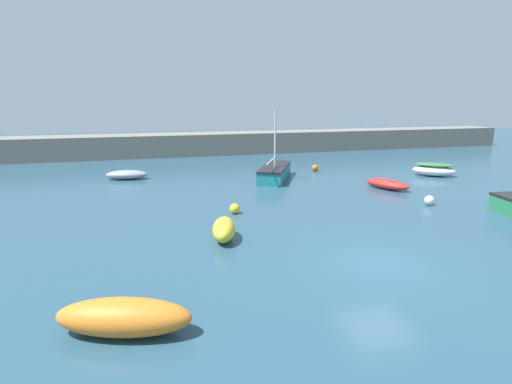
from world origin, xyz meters
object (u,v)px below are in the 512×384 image
sailboat_twin_hulled (275,172)px  mooring_buoy_orange (315,168)px  dinghy_near_pier (224,229)px  mooring_buoy_yellow (235,209)px  rowboat_white_midwater (387,184)px  open_tender_yellow (127,175)px  rowboat_blue_near (124,317)px  rowboat_with_red_cover (434,169)px  mooring_buoy_white (429,200)px

sailboat_twin_hulled → mooring_buoy_orange: (4.10, 2.25, -0.25)m
dinghy_near_pier → mooring_buoy_yellow: bearing=-6.3°
rowboat_white_midwater → open_tender_yellow: open_tender_yellow is taller
rowboat_blue_near → mooring_buoy_orange: bearing=-107.8°
rowboat_with_red_cover → mooring_buoy_orange: rowboat_with_red_cover is taller
rowboat_white_midwater → mooring_buoy_yellow: (-10.50, -2.79, -0.06)m
dinghy_near_pier → rowboat_blue_near: size_ratio=0.64×
rowboat_white_midwater → rowboat_blue_near: (-15.38, -12.22, 0.14)m
open_tender_yellow → dinghy_near_pier: bearing=116.9°
dinghy_near_pier → mooring_buoy_orange: 16.79m
rowboat_with_red_cover → rowboat_blue_near: 26.02m
rowboat_blue_near → mooring_buoy_yellow: size_ratio=6.87×
rowboat_with_red_cover → mooring_buoy_orange: size_ratio=6.38×
rowboat_with_red_cover → mooring_buoy_yellow: (-16.33, -5.65, -0.22)m
rowboat_white_midwater → mooring_buoy_yellow: size_ratio=6.19×
rowboat_white_midwater → dinghy_near_pier: dinghy_near_pier is taller
rowboat_with_red_cover → mooring_buoy_orange: bearing=8.3°
dinghy_near_pier → rowboat_with_red_cover: bearing=-49.3°
dinghy_near_pier → rowboat_blue_near: 6.88m
rowboat_white_midwater → rowboat_blue_near: 19.64m
rowboat_with_red_cover → sailboat_twin_hulled: sailboat_twin_hulled is taller
rowboat_blue_near → mooring_buoy_orange: size_ratio=6.96×
sailboat_twin_hulled → open_tender_yellow: bearing=101.8°
rowboat_with_red_cover → dinghy_near_pier: bearing=65.3°
mooring_buoy_orange → mooring_buoy_white: bearing=-81.5°
rowboat_white_midwater → mooring_buoy_white: size_ratio=6.07×
open_tender_yellow → mooring_buoy_orange: (14.18, -0.62, -0.07)m
mooring_buoy_white → mooring_buoy_orange: (-1.67, 11.17, -0.01)m
rowboat_white_midwater → mooring_buoy_orange: size_ratio=6.28×
sailboat_twin_hulled → mooring_buoy_orange: sailboat_twin_hulled is taller
dinghy_near_pier → mooring_buoy_orange: (9.99, 13.49, -0.20)m
rowboat_white_midwater → open_tender_yellow: size_ratio=1.04×
rowboat_with_red_cover → mooring_buoy_white: rowboat_with_red_cover is taller
open_tender_yellow → mooring_buoy_orange: bearing=-172.2°
rowboat_with_red_cover → rowboat_blue_near: bearing=73.0°
rowboat_white_midwater → rowboat_blue_near: bearing=104.3°
sailboat_twin_hulled → dinghy_near_pier: bearing=-180.0°
mooring_buoy_white → mooring_buoy_yellow: mooring_buoy_white is taller
rowboat_with_red_cover → mooring_buoy_yellow: size_ratio=6.30×
dinghy_near_pier → open_tender_yellow: dinghy_near_pier is taller
open_tender_yellow → rowboat_blue_near: size_ratio=0.87×
open_tender_yellow → mooring_buoy_orange: open_tender_yellow is taller
mooring_buoy_white → mooring_buoy_orange: 11.29m
rowboat_with_red_cover → dinghy_near_pier: 19.86m
dinghy_near_pier → sailboat_twin_hulled: (5.89, 11.25, 0.06)m
mooring_buoy_orange → mooring_buoy_yellow: mooring_buoy_yellow is taller
open_tender_yellow → rowboat_blue_near: (0.56, -19.96, 0.13)m
rowboat_white_midwater → mooring_buoy_yellow: bearing=80.7°
sailboat_twin_hulled → mooring_buoy_yellow: 8.95m
open_tender_yellow → mooring_buoy_white: open_tender_yellow is taller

